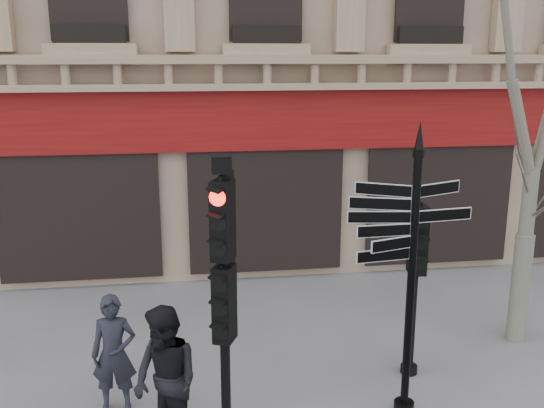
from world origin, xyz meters
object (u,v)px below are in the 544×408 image
Objects in this scene: pedestrian_b at (166,381)px; traffic_signal_secondary at (415,258)px; pedestrian_a at (114,354)px; traffic_signal_main at (223,272)px; fingerpost at (415,224)px.

traffic_signal_secondary is at bearing 72.50° from pedestrian_b.
pedestrian_b reaches higher than pedestrian_a.
traffic_signal_main is 1.39× the size of traffic_signal_secondary.
traffic_signal_secondary is (0.46, 1.04, -0.85)m from fingerpost.
pedestrian_a is at bearing 166.88° from traffic_signal_main.
traffic_signal_main is 2.44m from pedestrian_a.
pedestrian_b is (-3.29, -0.38, -1.81)m from fingerpost.
pedestrian_a is at bearing 177.75° from pedestrian_b.
pedestrian_b is at bearing -50.72° from pedestrian_a.
traffic_signal_main is at bearing -34.11° from pedestrian_a.
traffic_signal_secondary is 4.12m from pedestrian_b.
pedestrian_b is (0.75, -1.03, 0.11)m from pedestrian_a.
pedestrian_a is 1.28m from pedestrian_b.
fingerpost is 4.52m from pedestrian_a.
traffic_signal_secondary reaches higher than pedestrian_b.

